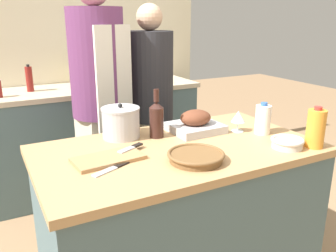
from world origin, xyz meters
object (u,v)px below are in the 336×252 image
at_px(condiment_bottle_tall, 29,79).
at_px(condiment_bottle_extra, 73,74).
at_px(wicker_basket, 196,156).
at_px(juice_jug, 316,128).
at_px(milk_jug, 263,119).
at_px(cutting_board, 108,158).
at_px(stand_mixer, 136,70).
at_px(mixing_bowl, 287,143).
at_px(knife_chef, 113,168).
at_px(person_cook_guest, 151,104).
at_px(wine_glass_left, 238,117).
at_px(stock_pot, 121,122).
at_px(knife_paring, 131,148).
at_px(person_cook_aproned, 99,97).
at_px(roasting_pan, 195,123).
at_px(wine_bottle_green, 156,118).

relative_size(condiment_bottle_tall, condiment_bottle_extra, 1.04).
relative_size(wicker_basket, juice_jug, 1.25).
bearing_deg(milk_jug, condiment_bottle_tall, 123.21).
relative_size(cutting_board, stand_mixer, 1.20).
height_order(wicker_basket, mixing_bowl, mixing_bowl).
bearing_deg(knife_chef, person_cook_guest, 56.52).
bearing_deg(milk_jug, wine_glass_left, 136.71).
height_order(wicker_basket, stock_pot, stock_pot).
relative_size(stock_pot, condiment_bottle_tall, 0.97).
height_order(mixing_bowl, person_cook_guest, person_cook_guest).
height_order(knife_paring, condiment_bottle_tall, condiment_bottle_tall).
xyz_separation_m(cutting_board, wine_glass_left, (0.81, 0.06, 0.08)).
xyz_separation_m(milk_jug, person_cook_aproned, (-0.69, 0.87, 0.03)).
bearing_deg(mixing_bowl, condiment_bottle_tall, 118.52).
relative_size(roasting_pan, mixing_bowl, 1.75).
distance_m(roasting_pan, condiment_bottle_extra, 1.52).
bearing_deg(mixing_bowl, stand_mixer, 92.06).
xyz_separation_m(mixing_bowl, person_cook_guest, (-0.24, 1.14, -0.01)).
xyz_separation_m(knife_paring, condiment_bottle_tall, (-0.27, 1.51, 0.14)).
relative_size(juice_jug, knife_paring, 1.39).
distance_m(wicker_basket, condiment_bottle_tall, 1.83).
xyz_separation_m(juice_jug, milk_jug, (-0.08, 0.29, -0.02)).
distance_m(condiment_bottle_tall, person_cook_aproned, 0.81).
height_order(condiment_bottle_tall, condiment_bottle_extra, condiment_bottle_tall).
distance_m(wicker_basket, stand_mixer, 1.80).
bearing_deg(roasting_pan, stand_mixer, 81.39).
bearing_deg(stock_pot, condiment_bottle_tall, 103.40).
height_order(stock_pot, stand_mixer, stand_mixer).
height_order(mixing_bowl, condiment_bottle_tall, condiment_bottle_tall).
xyz_separation_m(milk_jug, wine_bottle_green, (-0.56, 0.23, 0.02)).
distance_m(roasting_pan, stock_pot, 0.43).
bearing_deg(person_cook_guest, condiment_bottle_tall, 123.26).
bearing_deg(knife_chef, knife_paring, 45.77).
bearing_deg(person_cook_aproned, condiment_bottle_tall, 96.20).
bearing_deg(juice_jug, knife_paring, 156.15).
xyz_separation_m(juice_jug, condiment_bottle_tall, (-1.12, 1.89, 0.06)).
distance_m(cutting_board, milk_jug, 0.92).
relative_size(juice_jug, condiment_bottle_extra, 1.02).
xyz_separation_m(stock_pot, person_cook_guest, (0.45, 0.58, -0.07)).
bearing_deg(person_cook_aproned, wicker_basket, -102.83).
xyz_separation_m(roasting_pan, stock_pot, (-0.42, 0.10, 0.04)).
distance_m(wine_bottle_green, wine_glass_left, 0.48).
relative_size(roasting_pan, wine_bottle_green, 1.08).
xyz_separation_m(juice_jug, person_cook_guest, (-0.37, 1.19, -0.09)).
distance_m(knife_chef, stand_mixer, 1.84).
xyz_separation_m(cutting_board, stand_mixer, (0.80, 1.54, 0.17)).
height_order(juice_jug, stand_mixer, stand_mixer).
relative_size(mixing_bowl, milk_jug, 0.91).
xyz_separation_m(juice_jug, stand_mixer, (-0.20, 1.86, 0.07)).
xyz_separation_m(stock_pot, wine_glass_left, (0.64, -0.22, 0.00)).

